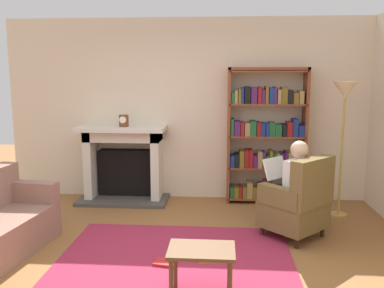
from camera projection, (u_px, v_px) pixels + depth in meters
The scene contains 11 objects.
ground at pixel (172, 272), 3.98m from camera, with size 14.00×14.00×0.00m, color #915F32.
back_wall at pixel (192, 110), 6.26m from camera, with size 5.60×0.10×2.70m, color beige.
area_rug at pixel (176, 258), 4.27m from camera, with size 2.40×1.80×0.01m, color #9D2641.
fireplace at pixel (124, 161), 6.21m from camera, with size 1.32×0.64×1.13m.
mantel_clock at pixel (124, 121), 6.01m from camera, with size 0.14×0.14×0.17m.
bookshelf at pixel (266, 138), 6.04m from camera, with size 1.13×0.32×1.98m.
armchair_reading at pixel (298, 202), 4.75m from camera, with size 0.89×0.89×0.97m.
seated_reader at pixel (291, 184), 4.81m from camera, with size 0.58×0.58×1.14m.
side_table at pixel (201, 256), 3.47m from camera, with size 0.56×0.39×0.44m.
scattered_books at pixel (189, 259), 4.20m from camera, with size 0.64×0.39×0.03m.
floor_lamp at pixel (345, 103), 5.32m from camera, with size 0.32×0.32×1.79m.
Camera 1 is at (0.47, -3.70, 1.87)m, focal length 38.79 mm.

